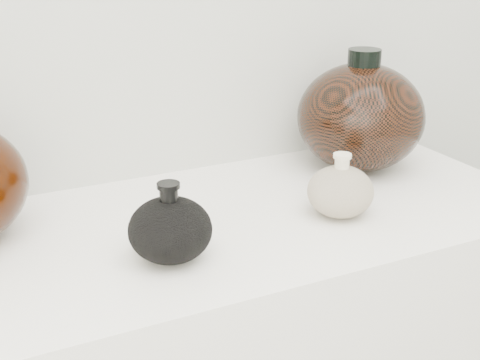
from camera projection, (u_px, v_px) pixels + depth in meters
name	position (u px, v px, depth m)	size (l,w,h in m)	color
black_gourd_vase	(170.00, 229.00, 0.97)	(0.16, 0.16, 0.12)	black
cream_gourd_vase	(340.00, 191.00, 1.13)	(0.14, 0.14, 0.11)	beige
right_round_pot	(360.00, 116.00, 1.32)	(0.33, 0.33, 0.24)	black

